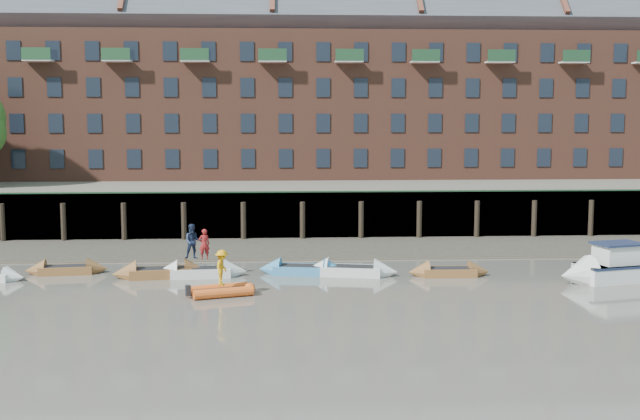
{
  "coord_description": "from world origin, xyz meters",
  "views": [
    {
      "loc": [
        0.23,
        -32.15,
        8.48
      ],
      "look_at": [
        2.65,
        12.0,
        3.2
      ],
      "focal_mm": 45.0,
      "sensor_mm": 36.0,
      "label": 1
    }
  ],
  "objects": [
    {
      "name": "river_wall",
      "position": [
        -0.0,
        22.38,
        1.59
      ],
      "size": [
        110.0,
        1.23,
        3.3
      ],
      "color": "#2D2A26",
      "rests_on": "ground"
    },
    {
      "name": "rowboat_6",
      "position": [
        9.31,
        9.01,
        0.22
      ],
      "size": [
        4.34,
        1.32,
        1.25
      ],
      "rotation": [
        0.0,
        0.0,
        -0.02
      ],
      "color": "brown",
      "rests_on": "ground"
    },
    {
      "name": "rowboat_3",
      "position": [
        -3.76,
        9.52,
        0.25
      ],
      "size": [
        4.91,
        1.75,
        1.4
      ],
      "rotation": [
        0.0,
        0.0,
        0.07
      ],
      "color": "silver",
      "rests_on": "ground"
    },
    {
      "name": "bank_terrace",
      "position": [
        0.0,
        36.0,
        1.6
      ],
      "size": [
        110.0,
        28.0,
        3.2
      ],
      "primitive_type": "cube",
      "color": "#5E594D",
      "rests_on": "ground"
    },
    {
      "name": "apartment_terrace",
      "position": [
        -0.0,
        36.99,
        12.82
      ],
      "size": [
        80.6,
        15.56,
        20.98
      ],
      "color": "brown",
      "rests_on": "bank_terrace"
    },
    {
      "name": "rowboat_1",
      "position": [
        -11.03,
        10.73,
        0.22
      ],
      "size": [
        4.4,
        1.71,
        1.24
      ],
      "rotation": [
        0.0,
        0.0,
        0.11
      ],
      "color": "brown",
      "rests_on": "ground"
    },
    {
      "name": "person_rib_crew",
      "position": [
        -2.34,
        5.01,
        1.34
      ],
      "size": [
        0.82,
        1.19,
        1.69
      ],
      "primitive_type": "imported",
      "rotation": [
        0.0,
        0.0,
        1.38
      ],
      "color": "orange",
      "rests_on": "rib_tender"
    },
    {
      "name": "person_rower_a",
      "position": [
        -3.56,
        9.52,
        1.74
      ],
      "size": [
        0.67,
        0.53,
        1.6
      ],
      "primitive_type": "imported",
      "rotation": [
        0.0,
        0.0,
        3.42
      ],
      "color": "maroon",
      "rests_on": "rowboat_3"
    },
    {
      "name": "motor_launch",
      "position": [
        17.05,
        7.19,
        0.64
      ],
      "size": [
        6.43,
        3.43,
        2.53
      ],
      "rotation": [
        0.0,
        0.0,
        3.39
      ],
      "color": "silver",
      "rests_on": "ground"
    },
    {
      "name": "rowboat_5",
      "position": [
        4.18,
        9.47,
        0.25
      ],
      "size": [
        5.09,
        2.38,
        1.42
      ],
      "rotation": [
        0.0,
        0.0,
        -0.2
      ],
      "color": "silver",
      "rests_on": "ground"
    },
    {
      "name": "person_rower_b",
      "position": [
        -4.16,
        9.64,
        1.87
      ],
      "size": [
        0.98,
        0.81,
        1.85
      ],
      "primitive_type": "imported",
      "rotation": [
        0.0,
        0.0,
        0.13
      ],
      "color": "#19233F",
      "rests_on": "rowboat_3"
    },
    {
      "name": "rib_tender",
      "position": [
        -2.28,
        5.08,
        0.23
      ],
      "size": [
        3.17,
        2.24,
        0.53
      ],
      "rotation": [
        0.0,
        0.0,
        0.31
      ],
      "color": "#E35B1E",
      "rests_on": "ground"
    },
    {
      "name": "ground",
      "position": [
        0.0,
        0.0,
        0.0
      ],
      "size": [
        220.0,
        220.0,
        0.0
      ],
      "primitive_type": "plane",
      "color": "#666159",
      "rests_on": "ground"
    },
    {
      "name": "foreshore",
      "position": [
        0.0,
        18.0,
        0.0
      ],
      "size": [
        110.0,
        8.0,
        0.5
      ],
      "primitive_type": "cube",
      "color": "#3D382F",
      "rests_on": "ground"
    },
    {
      "name": "rowboat_2",
      "position": [
        -5.84,
        9.49,
        0.25
      ],
      "size": [
        5.13,
        2.16,
        1.44
      ],
      "rotation": [
        0.0,
        0.0,
        0.15
      ],
      "color": "brown",
      "rests_on": "ground"
    },
    {
      "name": "rowboat_4",
      "position": [
        1.59,
        9.93,
        0.24
      ],
      "size": [
        4.83,
        2.1,
        1.35
      ],
      "rotation": [
        0.0,
        0.0,
        -0.16
      ],
      "color": "teal",
      "rests_on": "ground"
    },
    {
      "name": "mud_band",
      "position": [
        0.0,
        14.6,
        0.0
      ],
      "size": [
        110.0,
        1.6,
        0.1
      ],
      "primitive_type": "cube",
      "color": "#4C4336",
      "rests_on": "ground"
    }
  ]
}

